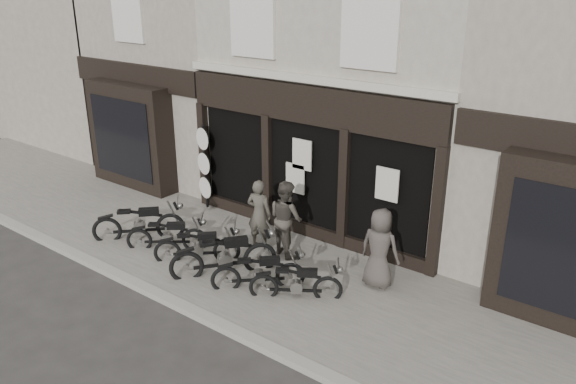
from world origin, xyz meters
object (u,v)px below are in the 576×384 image
Objects in this scene: man_left at (259,214)px; man_right at (380,248)px; motorcycle_2 at (198,249)px; man_centre at (286,218)px; advert_sign_post at (205,170)px; motorcycle_1 at (168,238)px; motorcycle_4 at (259,275)px; motorcycle_5 at (297,286)px; motorcycle_0 at (140,226)px; motorcycle_3 at (225,259)px.

man_right is (3.16, 0.11, 0.01)m from man_left.
motorcycle_2 is 0.90× the size of man_centre.
motorcycle_1 is at bearing -51.96° from advert_sign_post.
man_centre reaches higher than motorcycle_4.
motorcycle_2 reaches higher than motorcycle_5.
motorcycle_0 is at bearing 11.24° from man_right.
motorcycle_4 is 2.57m from man_right.
motorcycle_3 is at bearing 90.43° from man_centre.
motorcycle_1 is 5.14m from man_right.
man_left reaches higher than motorcycle_4.
motorcycle_4 reaches higher than motorcycle_1.
motorcycle_3 is 1.27× the size of motorcycle_4.
motorcycle_5 is 0.99× the size of man_left.
motorcycle_4 is at bearing 116.63° from man_left.
man_centre is 2.44m from man_right.
advert_sign_post reaches higher than motorcycle_2.
motorcycle_3 is 1.85m from motorcycle_5.
motorcycle_3 reaches higher than motorcycle_2.
motorcycle_5 is at bearing 151.66° from man_centre.
motorcycle_1 is (0.98, 0.04, -0.06)m from motorcycle_0.
motorcycle_4 is (0.97, 0.01, -0.07)m from motorcycle_3.
man_right is at bearing -32.14° from motorcycle_0.
advert_sign_post is (-1.10, 2.39, 0.85)m from motorcycle_1.
motorcycle_4 reaches higher than motorcycle_2.
motorcycle_2 is 0.64× the size of advert_sign_post.
motorcycle_0 is 1.10× the size of motorcycle_1.
man_centre is 0.72× the size of advert_sign_post.
motorcycle_0 reaches higher than motorcycle_5.
motorcycle_1 is 1.02m from motorcycle_2.
man_centre is at bearing -22.67° from motorcycle_0.
advert_sign_post reaches higher than motorcycle_1.
motorcycle_1 is 0.95× the size of man_right.
man_right reaches higher than man_left.
motorcycle_0 is at bearing 41.75° from man_centre.
motorcycle_0 is at bearing 127.26° from motorcycle_3.
motorcycle_4 is 0.94× the size of motorcycle_5.
motorcycle_2 is at bearing 122.68° from motorcycle_3.
motorcycle_3 reaches higher than motorcycle_4.
man_left reaches higher than motorcycle_0.
motorcycle_4 is at bearing -47.08° from motorcycle_0.
motorcycle_0 reaches higher than motorcycle_2.
motorcycle_1 is 2.77m from advert_sign_post.
advert_sign_post is at bearing 89.00° from motorcycle_3.
motorcycle_4 is 4.79m from advert_sign_post.
motorcycle_3 is 0.98m from motorcycle_4.
man_centre is at bearing 63.57° from motorcycle_4.
man_right reaches higher than motorcycle_2.
man_centre is at bearing 20.71° from motorcycle_3.
man_left reaches higher than motorcycle_3.
man_left is 3.17m from man_right.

